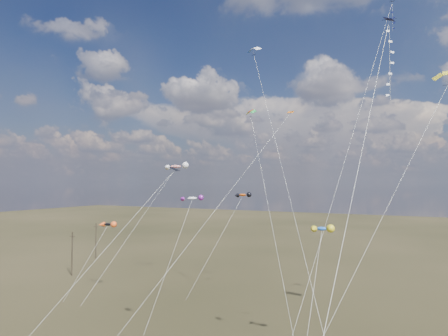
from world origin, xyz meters
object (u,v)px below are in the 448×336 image
at_px(utility_pole_near, 72,253).
at_px(utility_pole_far, 96,240).
at_px(parafoil_yellow, 447,74).
at_px(novelty_black_orange, 107,225).

relative_size(utility_pole_near, utility_pole_far, 1.00).
bearing_deg(utility_pole_far, utility_pole_near, -60.26).
relative_size(utility_pole_far, parafoil_yellow, 0.27).
bearing_deg(novelty_black_orange, utility_pole_far, 137.99).
bearing_deg(utility_pole_near, parafoil_yellow, -6.96).
bearing_deg(utility_pole_far, parafoil_yellow, -17.23).
distance_m(utility_pole_near, utility_pole_far, 16.12).
distance_m(utility_pole_far, novelty_black_orange, 31.55).
bearing_deg(parafoil_yellow, utility_pole_far, 162.77).
xyz_separation_m(parafoil_yellow, novelty_black_orange, (-46.31, 0.83, -17.59)).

